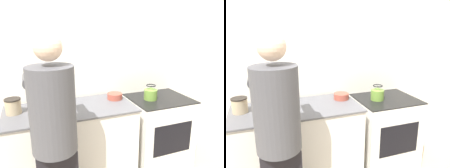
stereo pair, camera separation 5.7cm
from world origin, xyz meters
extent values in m
cube|color=silver|center=(0.00, 0.71, 1.30)|extent=(8.00, 0.05, 2.60)
cube|color=silver|center=(-0.41, 0.32, 0.44)|extent=(1.34, 0.64, 0.89)
cube|color=#56565B|center=(-0.41, 0.32, 0.90)|extent=(1.36, 0.66, 0.02)
cube|color=silver|center=(0.71, 0.32, 0.43)|extent=(0.73, 0.64, 0.87)
cube|color=black|center=(0.71, 0.32, 0.88)|extent=(0.73, 0.64, 0.01)
cube|color=black|center=(0.71, 0.00, 0.48)|extent=(0.51, 0.01, 0.38)
cylinder|color=#4C4C51|center=(-0.65, -0.27, 1.15)|extent=(0.35, 0.35, 0.68)
sphere|color=beige|center=(-0.65, -0.27, 1.62)|extent=(0.21, 0.21, 0.21)
cylinder|color=#4C4C51|center=(-0.80, 0.03, 1.32)|extent=(0.10, 0.30, 0.10)
cylinder|color=#4C4C51|center=(-0.50, 0.03, 1.32)|extent=(0.10, 0.30, 0.10)
cube|color=#A87A4C|center=(-0.59, 0.32, 0.92)|extent=(0.38, 0.20, 0.02)
cube|color=silver|center=(-0.59, 0.32, 0.93)|extent=(0.15, 0.09, 0.01)
cube|color=black|center=(-0.70, 0.27, 0.93)|extent=(0.10, 0.06, 0.01)
cylinder|color=olive|center=(0.58, 0.32, 0.94)|extent=(0.16, 0.16, 0.12)
cone|color=olive|center=(0.58, 0.32, 1.02)|extent=(0.13, 0.13, 0.03)
sphere|color=black|center=(0.58, 0.32, 1.05)|extent=(0.02, 0.02, 0.02)
torus|color=black|center=(0.58, 0.32, 1.06)|extent=(0.12, 0.12, 0.01)
cylinder|color=#9E4738|center=(0.15, 0.42, 0.94)|extent=(0.18, 0.18, 0.07)
cylinder|color=tan|center=(-0.97, 0.38, 0.98)|extent=(0.15, 0.15, 0.15)
cylinder|color=#28231E|center=(-0.97, 0.38, 1.06)|extent=(0.16, 0.16, 0.01)
camera|label=1|loc=(-0.78, -1.88, 1.78)|focal=35.00mm
camera|label=2|loc=(-0.73, -1.90, 1.78)|focal=35.00mm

